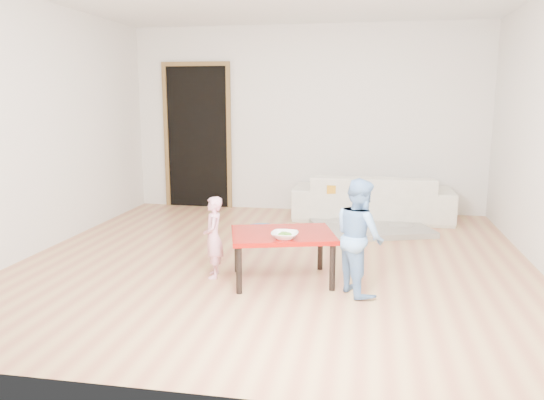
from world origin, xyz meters
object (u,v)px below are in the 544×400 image
(bowl, at_px, (285,235))
(child_pink, at_px, (213,237))
(red_table, at_px, (282,257))
(sofa, at_px, (372,197))
(basin, at_px, (261,233))
(child_blue, at_px, (359,236))

(bowl, distance_m, child_pink, 0.71)
(red_table, bearing_deg, child_pink, -179.42)
(child_pink, bearing_deg, sofa, 137.15)
(bowl, distance_m, basin, 1.71)
(sofa, relative_size, child_blue, 2.16)
(red_table, bearing_deg, sofa, 73.45)
(basin, bearing_deg, sofa, 45.15)
(sofa, distance_m, bowl, 2.94)
(sofa, relative_size, basin, 4.95)
(red_table, height_order, child_pink, child_pink)
(child_blue, bearing_deg, red_table, 46.07)
(sofa, xyz_separation_m, bowl, (-0.74, -2.84, 0.17))
(basin, bearing_deg, red_table, -71.23)
(sofa, bearing_deg, child_blue, 87.43)
(red_table, relative_size, bowl, 3.92)
(sofa, xyz_separation_m, child_pink, (-1.41, -2.65, 0.07))
(child_blue, bearing_deg, sofa, -32.21)
(child_blue, bearing_deg, basin, 6.46)
(red_table, distance_m, child_blue, 0.73)
(child_pink, xyz_separation_m, basin, (0.16, 1.39, -0.30))
(child_pink, height_order, child_blue, child_blue)
(child_pink, distance_m, basin, 1.43)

